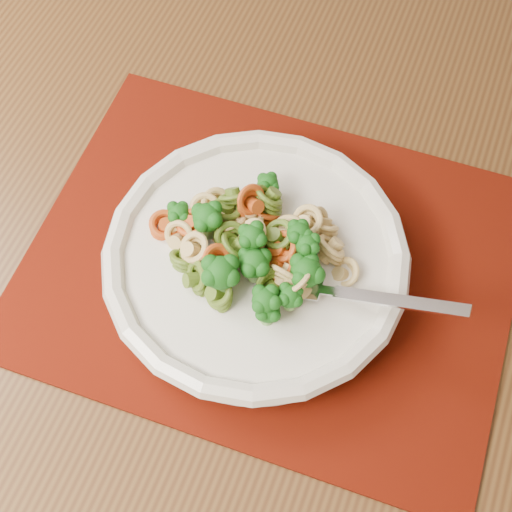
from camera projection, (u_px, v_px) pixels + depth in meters
The scene contains 5 objects.
dining_table at pixel (254, 163), 0.82m from camera, with size 1.74×1.37×0.69m.
placemat at pixel (271, 265), 0.66m from camera, with size 0.44×0.34×0.00m, color #4C1003.
pasta_bowl at pixel (256, 261), 0.63m from camera, with size 0.27×0.27×0.05m.
pasta_broccoli_heap at pixel (256, 253), 0.61m from camera, with size 0.23×0.23×0.06m, color tan, non-canonical shape.
fork at pixel (307, 288), 0.60m from camera, with size 0.19×0.02×0.01m, color silver, non-canonical shape.
Camera 1 is at (0.73, 0.41, 1.28)m, focal length 50.00 mm.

